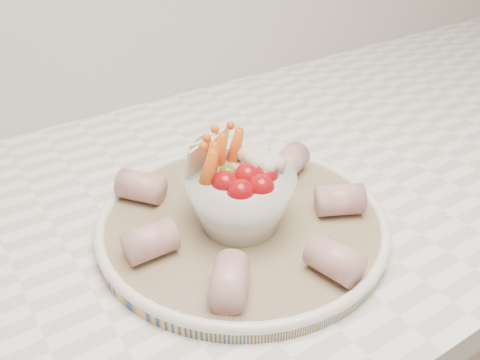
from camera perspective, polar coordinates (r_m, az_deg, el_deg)
serving_platter at (r=0.60m, az=0.25°, el=-4.54°), size 0.40×0.40×0.02m
veggie_bowl at (r=0.57m, az=-0.04°, el=-1.44°), size 0.12×0.12×0.10m
cured_meat_rolls at (r=0.59m, az=0.17°, el=-2.92°), size 0.27×0.29×0.04m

